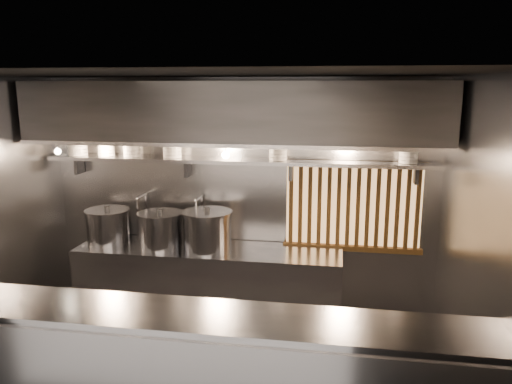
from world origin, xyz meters
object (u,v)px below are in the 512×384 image
(pendant_bulb, at_px, (226,155))
(stock_pot_mid, at_px, (207,230))
(stock_pot_left, at_px, (108,226))
(stock_pot_right, at_px, (161,230))
(heat_lamp, at_px, (56,146))

(pendant_bulb, distance_m, stock_pot_mid, 0.87)
(stock_pot_left, bearing_deg, stock_pot_right, -4.85)
(pendant_bulb, bearing_deg, heat_lamp, -169.00)
(stock_pot_mid, bearing_deg, pendant_bulb, 27.38)
(pendant_bulb, distance_m, stock_pot_right, 1.14)
(stock_pot_left, bearing_deg, heat_lamp, -141.23)
(stock_pot_left, relative_size, stock_pot_right, 0.92)
(stock_pot_mid, xyz_separation_m, stock_pot_right, (-0.55, 0.01, -0.02))
(heat_lamp, distance_m, stock_pot_right, 1.45)
(stock_pot_left, distance_m, stock_pot_mid, 1.22)
(pendant_bulb, relative_size, stock_pot_right, 0.33)
(pendant_bulb, bearing_deg, stock_pot_mid, -152.62)
(stock_pot_left, height_order, stock_pot_right, stock_pot_right)
(heat_lamp, distance_m, stock_pot_mid, 1.87)
(heat_lamp, bearing_deg, stock_pot_right, 13.58)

